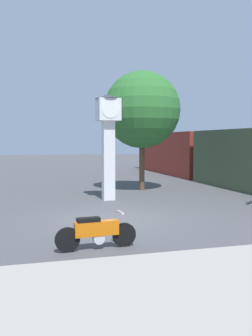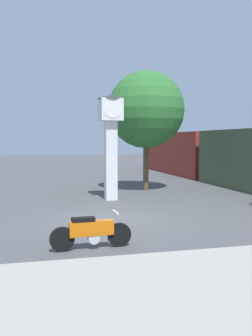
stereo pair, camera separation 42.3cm
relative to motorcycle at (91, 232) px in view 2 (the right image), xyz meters
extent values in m
plane|color=#4C4C4F|center=(1.15, 3.25, -0.45)|extent=(120.00, 120.00, 0.00)
cube|color=#9E998E|center=(1.15, -4.00, -0.40)|extent=(36.00, 6.00, 0.10)
cylinder|color=black|center=(0.75, 0.06, -0.14)|extent=(0.63, 0.15, 0.62)
cylinder|color=black|center=(-0.74, -0.05, -0.14)|extent=(0.63, 0.15, 0.62)
cube|color=orange|center=(0.01, 0.00, 0.09)|extent=(1.16, 0.31, 0.37)
cube|color=black|center=(-0.20, -0.01, 0.33)|extent=(0.60, 0.28, 0.10)
cylinder|color=silver|center=(0.06, 0.00, -0.17)|extent=(0.31, 0.23, 0.29)
cube|color=silver|center=(0.64, 0.05, 0.46)|extent=(0.10, 0.46, 0.04)
cube|color=white|center=(2.09, 7.70, 1.39)|extent=(0.53, 0.53, 3.67)
cube|color=white|center=(2.09, 7.70, 3.73)|extent=(1.01, 1.01, 1.01)
cylinder|color=white|center=(2.09, 7.19, 3.73)|extent=(0.81, 0.02, 0.81)
cone|color=#333338|center=(2.09, 7.70, 4.33)|extent=(1.21, 1.21, 0.20)
cube|color=maroon|center=(10.82, 20.09, 1.25)|extent=(2.80, 11.20, 3.40)
cylinder|color=brown|center=(4.66, 10.55, 0.93)|extent=(0.30, 0.30, 2.76)
sphere|color=#2D6B2D|center=(4.66, 10.55, 4.00)|extent=(4.24, 4.24, 4.24)
camera|label=1|loc=(-1.80, -9.22, 2.33)|focal=40.00mm
camera|label=2|loc=(-1.39, -9.33, 2.33)|focal=40.00mm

